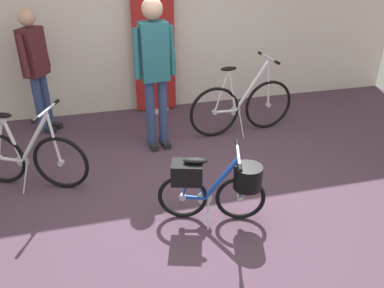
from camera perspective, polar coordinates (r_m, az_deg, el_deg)
The scene contains 8 objects.
ground_plane at distance 4.06m, azimuth 0.20°, elevation -8.33°, with size 8.06×8.06×0.00m, color #473342.
back_wall at distance 5.91m, azimuth -6.50°, elevation 19.50°, with size 8.06×0.10×3.10m, color silver.
floor_banner_stand at distance 5.90m, azimuth -5.40°, elevation 12.11°, with size 0.60×0.36×1.78m.
folding_bike_foreground at distance 3.64m, azimuth 3.60°, elevation -5.72°, with size 0.98×0.52×0.72m.
display_bike_left at distance 4.48m, azimuth -22.45°, elevation -1.73°, with size 1.22×0.63×0.91m.
display_bike_right at distance 5.33m, azimuth 7.22°, elevation 5.50°, with size 1.47×0.53×1.02m.
visitor_near_wall at distance 4.72m, azimuth -5.39°, elevation 11.22°, with size 0.53×0.30×1.80m.
visitor_browsing at distance 5.55m, azimuth -21.59°, elevation 10.56°, with size 0.38×0.47×1.62m.
Camera 1 is at (-0.82, -3.17, 2.41)m, focal length 37.06 mm.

